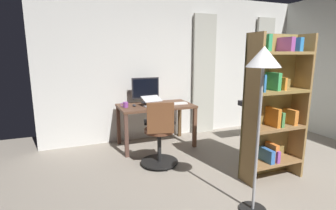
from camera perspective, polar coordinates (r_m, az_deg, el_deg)
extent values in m
plane|color=gray|center=(3.28, 24.52, -19.73)|extent=(7.32, 7.32, 0.00)
cube|color=silver|center=(5.16, 2.74, 8.40)|extent=(5.36, 0.10, 2.74)
cube|color=#B6B6A9|center=(6.18, 20.40, 6.66)|extent=(0.44, 0.06, 2.40)
cube|color=#B6B6A9|center=(5.29, 8.01, 6.57)|extent=(0.49, 0.06, 2.40)
cube|color=brown|center=(4.51, -2.76, -0.22)|extent=(1.30, 0.73, 0.04)
cube|color=brown|center=(4.54, 5.97, -5.06)|extent=(0.06, 0.06, 0.71)
cube|color=brown|center=(4.14, -9.29, -6.80)|extent=(0.06, 0.06, 0.71)
cube|color=brown|center=(5.11, 2.58, -3.14)|extent=(0.06, 0.06, 0.71)
cube|color=brown|center=(4.76, -11.01, -4.45)|extent=(0.06, 0.06, 0.71)
cylinder|color=black|center=(3.95, -1.92, -12.52)|extent=(0.56, 0.56, 0.02)
sphere|color=black|center=(3.98, 1.87, -12.53)|extent=(0.05, 0.05, 0.05)
sphere|color=black|center=(4.18, -1.13, -11.30)|extent=(0.05, 0.05, 0.05)
sphere|color=black|center=(4.08, -5.10, -11.97)|extent=(0.05, 0.05, 0.05)
sphere|color=black|center=(3.80, -4.92, -13.78)|extent=(0.05, 0.05, 0.05)
sphere|color=black|center=(3.74, -0.31, -14.20)|extent=(0.05, 0.05, 0.05)
cylinder|color=black|center=(3.86, -1.94, -9.37)|extent=(0.06, 0.06, 0.47)
cylinder|color=brown|center=(3.77, -1.97, -5.71)|extent=(0.54, 0.54, 0.05)
cube|color=brown|center=(3.52, -1.70, -2.93)|extent=(0.37, 0.14, 0.43)
cube|color=black|center=(3.72, -5.06, -3.82)|extent=(0.10, 0.24, 0.03)
cube|color=black|center=(3.76, 1.06, -3.63)|extent=(0.10, 0.24, 0.03)
cylinder|color=#232328|center=(4.70, -4.99, 0.57)|extent=(0.18, 0.18, 0.01)
cylinder|color=#232328|center=(4.69, -5.00, 1.09)|extent=(0.04, 0.04, 0.08)
cube|color=#232328|center=(4.66, -5.06, 3.83)|extent=(0.50, 0.03, 0.37)
cube|color=black|center=(4.65, -5.00, 3.80)|extent=(0.46, 0.01, 0.33)
cube|color=white|center=(4.54, 1.62, 0.29)|extent=(0.44, 0.14, 0.02)
cube|color=silver|center=(4.33, -3.06, -0.30)|extent=(0.36, 0.26, 0.02)
cube|color=silver|center=(4.41, -3.71, 1.41)|extent=(0.35, 0.25, 0.08)
ellipsoid|color=#333338|center=(4.40, -7.57, -0.09)|extent=(0.06, 0.10, 0.04)
cylinder|color=purple|center=(4.34, -9.45, 0.07)|extent=(0.09, 0.09, 0.09)
torus|color=purple|center=(4.33, -10.16, 0.07)|extent=(0.06, 0.01, 0.06)
cube|color=olive|center=(3.82, 27.28, -0.40)|extent=(0.04, 0.30, 1.89)
cube|color=olive|center=(3.27, 18.04, -1.49)|extent=(0.04, 0.30, 1.89)
cube|color=olive|center=(3.63, 21.57, -0.49)|extent=(0.83, 0.04, 1.89)
cube|color=olive|center=(3.74, 22.16, -11.54)|extent=(0.76, 0.30, 0.04)
cube|color=olive|center=(3.59, 22.72, -4.58)|extent=(0.76, 0.30, 0.04)
cube|color=olive|center=(3.50, 23.32, 2.87)|extent=(0.76, 0.30, 0.04)
cube|color=olive|center=(3.47, 23.95, 10.59)|extent=(0.76, 0.30, 0.04)
cube|color=purple|center=(3.70, 22.20, -10.17)|extent=(0.05, 0.26, 0.16)
cube|color=orange|center=(3.53, 22.42, -2.51)|extent=(0.05, 0.23, 0.24)
cube|color=#3379B8|center=(3.26, 19.42, 4.74)|extent=(0.03, 0.26, 0.21)
cube|color=#984794|center=(3.51, 24.79, 12.21)|extent=(0.06, 0.24, 0.17)
cube|color=#3971C2|center=(3.64, 21.08, -10.36)|extent=(0.06, 0.26, 0.17)
cube|color=#4B8D4B|center=(3.58, 23.17, -2.78)|extent=(0.05, 0.23, 0.19)
cube|color=green|center=(3.42, 22.41, 4.92)|extent=(0.05, 0.23, 0.22)
cube|color=#2D7AC1|center=(3.62, 26.55, 11.99)|extent=(0.06, 0.21, 0.17)
cube|color=orange|center=(3.68, 22.16, -9.66)|extent=(0.06, 0.20, 0.23)
cube|color=orange|center=(3.74, 25.67, -2.36)|extent=(0.06, 0.21, 0.20)
cube|color=orange|center=(3.51, 23.85, 4.44)|extent=(0.03, 0.19, 0.16)
cube|color=#2F965E|center=(3.28, 20.67, 12.86)|extent=(0.05, 0.21, 0.19)
cylinder|color=black|center=(5.19, 21.26, -3.74)|extent=(0.40, 0.04, 0.71)
cylinder|color=black|center=(5.19, 21.26, -3.74)|extent=(0.40, 0.04, 0.71)
cube|color=#232328|center=(5.10, 21.59, 0.58)|extent=(1.15, 0.35, 0.09)
cube|color=white|center=(5.05, 22.05, 1.02)|extent=(1.05, 0.20, 0.01)
cylinder|color=black|center=(3.07, 18.39, -21.26)|extent=(0.28, 0.28, 0.02)
cylinder|color=#A5A5A8|center=(2.75, 19.38, -8.02)|extent=(0.03, 0.03, 1.52)
cone|color=white|center=(2.60, 20.65, 10.09)|extent=(0.33, 0.33, 0.20)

